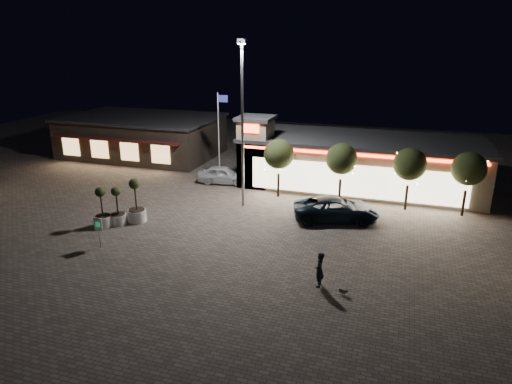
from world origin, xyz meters
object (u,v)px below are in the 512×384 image
(pickup_truck, at_px, (336,209))
(planter_left, at_px, (118,213))
(pedestrian, at_px, (319,270))
(planter_mid, at_px, (103,214))
(white_sedan, at_px, (223,175))
(valet_sign, at_px, (98,227))

(pickup_truck, xyz_separation_m, planter_left, (-14.36, -5.44, 0.01))
(pedestrian, bearing_deg, planter_mid, -102.97)
(white_sedan, xyz_separation_m, planter_mid, (-4.23, -11.75, 0.10))
(pickup_truck, height_order, pedestrian, pedestrian)
(planter_mid, bearing_deg, pickup_truck, 22.00)
(pedestrian, height_order, valet_sign, valet_sign)
(white_sedan, relative_size, pedestrian, 2.41)
(planter_left, bearing_deg, planter_mid, -138.79)
(pickup_truck, relative_size, white_sedan, 1.31)
(planter_left, relative_size, valet_sign, 1.41)
(white_sedan, bearing_deg, valet_sign, 163.61)
(white_sedan, distance_m, planter_mid, 12.48)
(pedestrian, bearing_deg, white_sedan, -143.80)
(pickup_truck, distance_m, planter_mid, 16.31)
(planter_left, xyz_separation_m, valet_sign, (1.03, -3.52, 0.52))
(planter_mid, bearing_deg, planter_left, 41.21)
(planter_left, bearing_deg, valet_sign, -73.64)
(pedestrian, bearing_deg, planter_left, -105.99)
(pickup_truck, bearing_deg, planter_left, 93.59)
(valet_sign, bearing_deg, planter_mid, 122.22)
(pedestrian, height_order, planter_left, planter_left)
(pickup_truck, distance_m, white_sedan, 12.26)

